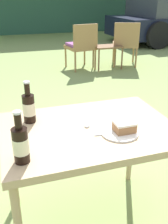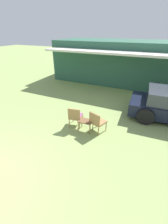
{
  "view_description": "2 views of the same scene",
  "coord_description": "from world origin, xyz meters",
  "views": [
    {
      "loc": [
        -0.42,
        -1.23,
        1.39
      ],
      "look_at": [
        0.0,
        0.1,
        0.75
      ],
      "focal_mm": 42.0,
      "sensor_mm": 36.0,
      "label": 1
    },
    {
      "loc": [
        3.56,
        -0.88,
        3.53
      ],
      "look_at": [
        1.57,
        3.42,
        0.9
      ],
      "focal_mm": 24.0,
      "sensor_mm": 36.0,
      "label": 2
    }
  ],
  "objects": [
    {
      "name": "cabin_building",
      "position": [
        1.92,
        10.78,
        1.43
      ],
      "size": [
        10.8,
        5.18,
        2.85
      ],
      "color": "#2D5B47",
      "rests_on": "ground_plane"
    },
    {
      "name": "wicker_chair_plain",
      "position": [
        2.0,
        3.65,
        0.49
      ],
      "size": [
        0.64,
        0.65,
        0.87
      ],
      "rotation": [
        0.0,
        0.0,
        2.78
      ],
      "color": "#9E7547",
      "rests_on": "ground_plane"
    },
    {
      "name": "garden_side_table",
      "position": [
        1.58,
        3.56,
        0.39
      ],
      "size": [
        0.53,
        0.37,
        0.45
      ],
      "color": "brown",
      "rests_on": "ground_plane"
    },
    {
      "name": "wicker_chair_cushioned",
      "position": [
        1.08,
        3.67,
        0.49
      ],
      "size": [
        0.56,
        0.59,
        0.87
      ],
      "rotation": [
        0.0,
        0.0,
        3.31
      ],
      "color": "#9E7547",
      "rests_on": "ground_plane"
    }
  ]
}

